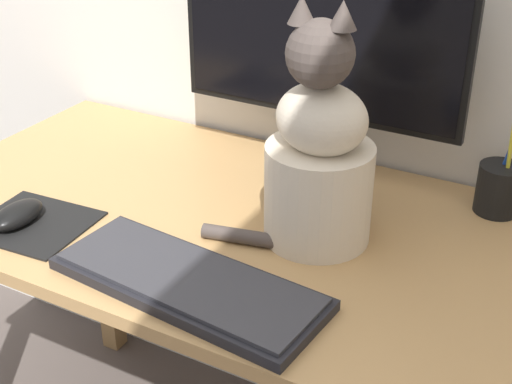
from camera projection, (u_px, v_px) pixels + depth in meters
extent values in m
cube|color=tan|center=(277.00, 236.00, 1.25)|extent=(1.42, 0.65, 0.02)
cube|color=olive|center=(103.00, 240.00, 1.93)|extent=(0.05, 0.05, 0.72)
cylinder|color=black|center=(314.00, 171.00, 1.44)|extent=(0.17, 0.17, 0.01)
cylinder|color=black|center=(315.00, 143.00, 1.41)|extent=(0.04, 0.04, 0.12)
cube|color=black|center=(320.00, 42.00, 1.31)|extent=(0.57, 0.02, 0.29)
cube|color=black|center=(318.00, 43.00, 1.30)|extent=(0.54, 0.00, 0.27)
cube|color=black|center=(188.00, 284.00, 1.09)|extent=(0.45, 0.21, 0.02)
cube|color=#333338|center=(188.00, 277.00, 1.08)|extent=(0.43, 0.18, 0.01)
cube|color=black|center=(34.00, 224.00, 1.26)|extent=(0.21, 0.19, 0.00)
ellipsoid|color=black|center=(17.00, 215.00, 1.25)|extent=(0.06, 0.11, 0.04)
cylinder|color=beige|center=(318.00, 193.00, 1.19)|extent=(0.20, 0.20, 0.17)
ellipsoid|color=beige|center=(322.00, 119.00, 1.12)|extent=(0.17, 0.15, 0.12)
sphere|color=#4C423D|center=(320.00, 54.00, 1.06)|extent=(0.12, 0.12, 0.11)
cone|color=#4C423D|center=(303.00, 9.00, 1.05)|extent=(0.05, 0.05, 0.04)
cone|color=#4C423D|center=(342.00, 15.00, 1.02)|extent=(0.05, 0.05, 0.04)
cylinder|color=#4C423D|center=(269.00, 241.00, 1.19)|extent=(0.23, 0.07, 0.03)
cylinder|color=black|center=(499.00, 189.00, 1.28)|extent=(0.08, 0.08, 0.09)
cylinder|color=#1E47B2|center=(507.00, 157.00, 1.26)|extent=(0.03, 0.02, 0.14)
cylinder|color=yellow|center=(509.00, 160.00, 1.25)|extent=(0.01, 0.02, 0.14)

